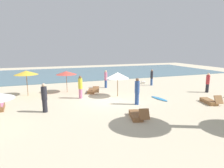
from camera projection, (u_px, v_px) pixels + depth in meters
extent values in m
plane|color=beige|center=(109.00, 100.00, 15.14)|extent=(60.00, 60.00, 0.00)
cube|color=slate|center=(75.00, 73.00, 30.82)|extent=(48.00, 16.00, 0.06)
cylinder|color=olive|center=(118.00, 85.00, 16.21)|extent=(0.06, 0.06, 2.02)
cone|color=silver|center=(118.00, 75.00, 16.06)|extent=(1.94, 1.94, 0.49)
cylinder|color=olive|center=(27.00, 84.00, 16.49)|extent=(0.06, 0.06, 2.12)
cone|color=gold|center=(26.00, 73.00, 16.31)|extent=(1.96, 1.96, 0.34)
cylinder|color=brown|center=(67.00, 82.00, 17.74)|extent=(0.05, 0.05, 1.93)
cone|color=#D84C3F|center=(66.00, 73.00, 17.58)|extent=(1.88, 1.88, 0.31)
cube|color=brown|center=(92.00, 91.00, 17.74)|extent=(1.08, 1.61, 0.28)
cube|color=brown|center=(96.00, 89.00, 17.16)|extent=(0.71, 0.67, 0.52)
cube|color=brown|center=(136.00, 116.00, 11.36)|extent=(0.97, 1.61, 0.28)
cube|color=brown|center=(144.00, 114.00, 10.75)|extent=(0.66, 0.56, 0.57)
cube|color=olive|center=(209.00, 101.00, 14.34)|extent=(0.97, 1.60, 0.28)
cube|color=olive|center=(219.00, 100.00, 13.72)|extent=(0.66, 0.55, 0.58)
cylinder|color=#26262D|center=(45.00, 106.00, 12.33)|extent=(0.38, 0.38, 0.82)
cylinder|color=#26262D|center=(44.00, 93.00, 12.17)|extent=(0.45, 0.45, 0.85)
sphere|color=beige|center=(44.00, 85.00, 12.07)|extent=(0.23, 0.23, 0.23)
cylinder|color=#2D4C8C|center=(151.00, 82.00, 21.10)|extent=(0.25, 0.25, 0.76)
cylinder|color=#26262D|center=(152.00, 75.00, 20.95)|extent=(0.30, 0.30, 0.79)
sphere|color=#A37556|center=(152.00, 70.00, 20.86)|extent=(0.22, 0.22, 0.22)
cylinder|color=#26262D|center=(207.00, 88.00, 17.80)|extent=(0.38, 0.38, 0.79)
cylinder|color=#BF3338|center=(208.00, 80.00, 17.65)|extent=(0.45, 0.45, 0.82)
sphere|color=beige|center=(208.00, 74.00, 17.55)|extent=(0.22, 0.22, 0.22)
cylinder|color=#D17299|center=(81.00, 93.00, 15.69)|extent=(0.41, 0.41, 0.81)
cylinder|color=yellow|center=(80.00, 84.00, 15.54)|extent=(0.48, 0.48, 0.85)
sphere|color=brown|center=(80.00, 77.00, 15.44)|extent=(0.23, 0.23, 0.23)
cylinder|color=#2D4C8C|center=(137.00, 99.00, 13.98)|extent=(0.39, 0.39, 0.85)
cylinder|color=#2D4C8C|center=(137.00, 87.00, 13.82)|extent=(0.46, 0.46, 0.89)
sphere|color=brown|center=(137.00, 80.00, 13.72)|extent=(0.24, 0.24, 0.24)
cylinder|color=#2D4C8C|center=(106.00, 84.00, 19.83)|extent=(0.33, 0.33, 0.79)
cylinder|color=#D17299|center=(106.00, 76.00, 19.68)|extent=(0.39, 0.39, 0.82)
sphere|color=beige|center=(106.00, 71.00, 19.58)|extent=(0.22, 0.22, 0.22)
cube|color=silver|center=(143.00, 83.00, 22.32)|extent=(0.37, 0.24, 0.04)
ellipsoid|color=silver|center=(143.00, 82.00, 22.29)|extent=(0.61, 0.36, 0.26)
sphere|color=silver|center=(142.00, 82.00, 22.15)|extent=(0.18, 0.18, 0.18)
ellipsoid|color=#338CCC|center=(159.00, 99.00, 15.54)|extent=(0.75, 1.87, 0.07)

